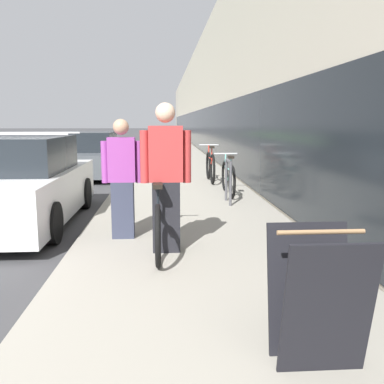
% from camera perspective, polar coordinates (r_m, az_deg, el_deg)
% --- Properties ---
extents(sidewalk_slab, '(3.21, 70.00, 0.13)m').
position_cam_1_polar(sidewalk_slab, '(24.31, -2.90, 5.51)').
color(sidewalk_slab, gray).
rests_on(sidewalk_slab, ground).
extents(storefront_facade, '(10.01, 70.00, 6.17)m').
position_cam_1_polar(storefront_facade, '(33.05, 8.62, 11.66)').
color(storefront_facade, beige).
rests_on(storefront_facade, ground).
extents(lawn_strip, '(4.38, 70.00, 0.03)m').
position_cam_1_polar(lawn_strip, '(29.95, -23.10, 5.41)').
color(lawn_strip, '#518E42').
rests_on(lawn_strip, ground).
extents(tandem_bicycle, '(0.52, 2.56, 0.88)m').
position_cam_1_polar(tandem_bicycle, '(5.54, -4.46, -3.08)').
color(tandem_bicycle, black).
rests_on(tandem_bicycle, sidewalk_slab).
extents(person_rider, '(0.61, 0.24, 1.79)m').
position_cam_1_polar(person_rider, '(5.13, -3.50, 1.87)').
color(person_rider, black).
rests_on(person_rider, sidewalk_slab).
extents(person_bystander, '(0.54, 0.21, 1.60)m').
position_cam_1_polar(person_bystander, '(5.82, -9.28, 1.72)').
color(person_bystander, '#33384C').
rests_on(person_bystander, sidewalk_slab).
extents(bike_rack_hoop, '(0.05, 0.60, 0.84)m').
position_cam_1_polar(bike_rack_hoop, '(8.28, 4.88, 2.02)').
color(bike_rack_hoop, '#4C4C51').
rests_on(bike_rack_hoop, sidewalk_slab).
extents(cruiser_bike_nearest, '(0.52, 1.71, 0.87)m').
position_cam_1_polar(cruiser_bike_nearest, '(9.28, 4.85, 1.92)').
color(cruiser_bike_nearest, black).
rests_on(cruiser_bike_nearest, sidewalk_slab).
extents(cruiser_bike_middle, '(0.52, 1.74, 0.96)m').
position_cam_1_polar(cruiser_bike_middle, '(11.28, 2.47, 3.43)').
color(cruiser_bike_middle, black).
rests_on(cruiser_bike_middle, sidewalk_slab).
extents(sandwich_board_sign, '(0.56, 0.56, 0.90)m').
position_cam_1_polar(sandwich_board_sign, '(2.94, 16.42, -13.30)').
color(sandwich_board_sign, black).
rests_on(sandwich_board_sign, sidewalk_slab).
extents(parked_sedan_curbside, '(1.77, 4.19, 1.52)m').
position_cam_1_polar(parked_sedan_curbside, '(7.60, -21.68, 0.91)').
color(parked_sedan_curbside, white).
rests_on(parked_sedan_curbside, ground).
extents(vintage_roadster_curbside, '(1.95, 4.33, 1.37)m').
position_cam_1_polar(vintage_roadster_curbside, '(13.86, -13.67, 4.70)').
color(vintage_roadster_curbside, '#4C5156').
rests_on(vintage_roadster_curbside, ground).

